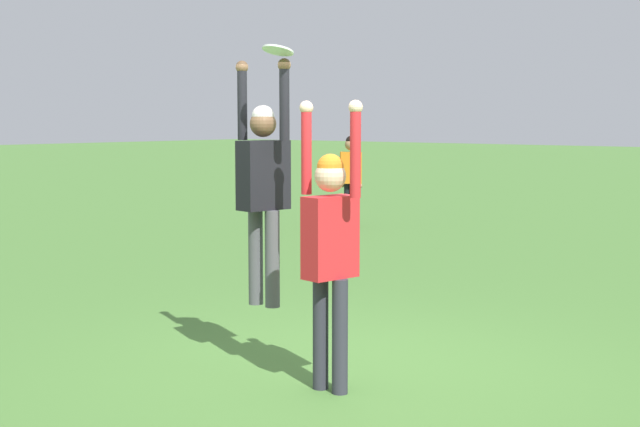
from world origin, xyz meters
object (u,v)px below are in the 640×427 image
person_jumping (263,178)px  person_spectator_near (351,173)px  frisbee (278,50)px  person_defending (330,238)px

person_jumping → person_spectator_near: 9.69m
frisbee → person_jumping: bearing=156.9°
person_spectator_near → person_defending: bearing=-88.4°
frisbee → person_spectator_near: 10.04m
person_defending → person_spectator_near: size_ratio=1.26×
person_jumping → frisbee: frisbee is taller
person_jumping → person_defending: person_jumping is taller
frisbee → person_spectator_near: (-5.59, 8.20, -1.54)m
person_defending → frisbee: bearing=-82.5°
person_defending → frisbee: (-0.53, 0.02, 1.41)m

